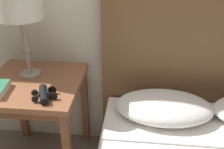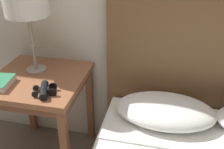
# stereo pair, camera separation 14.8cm
# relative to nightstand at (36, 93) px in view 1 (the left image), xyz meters

# --- Properties ---
(nightstand) EXTENTS (0.58, 0.58, 0.67)m
(nightstand) POSITION_rel_nightstand_xyz_m (0.00, 0.00, 0.00)
(nightstand) COLOR brown
(nightstand) RESTS_ON ground_plane
(table_lamp) EXTENTS (0.27, 0.27, 0.56)m
(table_lamp) POSITION_rel_nightstand_xyz_m (-0.05, 0.08, 0.54)
(table_lamp) COLOR gray
(table_lamp) RESTS_ON nightstand
(binoculars_pair) EXTENTS (0.16, 0.16, 0.05)m
(binoculars_pair) POSITION_rel_nightstand_xyz_m (0.13, -0.18, 0.11)
(binoculars_pair) COLOR black
(binoculars_pair) RESTS_ON nightstand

